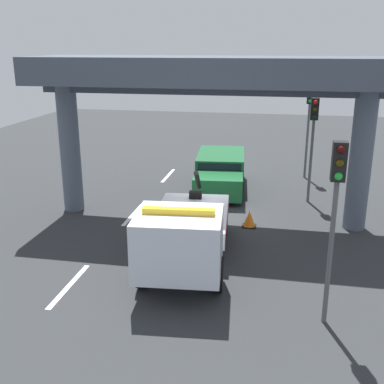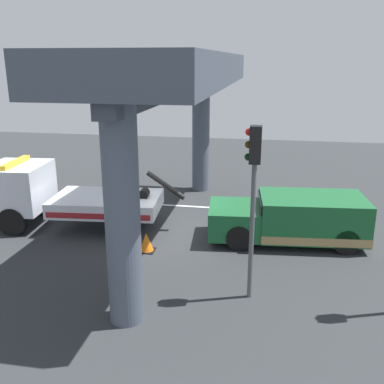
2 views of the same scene
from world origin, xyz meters
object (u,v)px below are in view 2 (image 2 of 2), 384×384
at_px(towed_van_green, 294,219).
at_px(traffic_cone_orange, 146,242).
at_px(traffic_light_far, 253,176).
at_px(tow_truck_white, 55,195).

xyz_separation_m(towed_van_green, traffic_cone_orange, (4.71, 1.74, -0.48)).
xyz_separation_m(towed_van_green, traffic_light_far, (1.30, 4.04, 2.48)).
distance_m(tow_truck_white, traffic_light_far, 8.58).
distance_m(tow_truck_white, towed_van_green, 8.64).
xyz_separation_m(tow_truck_white, towed_van_green, (-8.62, -0.07, -0.42)).
bearing_deg(towed_van_green, tow_truck_white, 0.49).
relative_size(towed_van_green, traffic_cone_orange, 8.60).
relative_size(tow_truck_white, towed_van_green, 1.37).
relative_size(tow_truck_white, traffic_light_far, 1.64).
bearing_deg(tow_truck_white, towed_van_green, -179.51).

